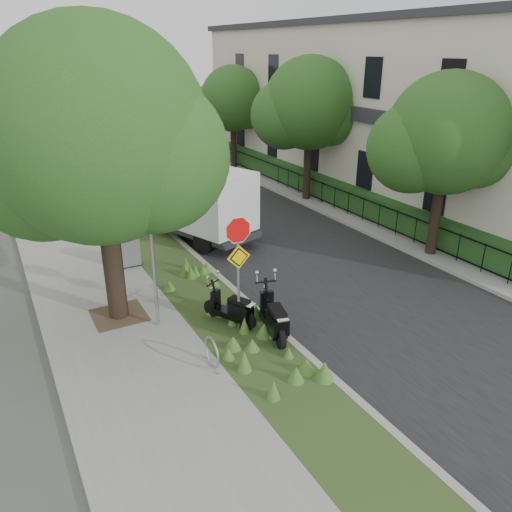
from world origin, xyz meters
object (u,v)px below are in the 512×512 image
Objects in this scene: scooter_near at (235,311)px; utility_cabinet at (129,252)px; box_truck at (195,200)px; sign_assembly at (238,251)px; scooter_far at (275,322)px.

utility_cabinet reaches higher than scooter_near.
box_truck reaches higher than scooter_near.
scooter_near is at bearing -103.94° from box_truck.
sign_assembly reaches higher than scooter_far.
scooter_far is 0.34× the size of box_truck.
sign_assembly is 7.40m from box_truck.
box_truck is 5.48× the size of utility_cabinet.
sign_assembly is 3.12× the size of utility_cabinet.
scooter_near is at bearing -75.04° from utility_cabinet.
scooter_far is at bearing -97.98° from box_truck.
box_truck is (1.71, 7.16, -0.77)m from sign_assembly.
box_truck is at bearing 82.02° from scooter_far.
scooter_near is at bearing 119.26° from scooter_far.
utility_cabinet is (-1.40, 5.47, -1.71)m from sign_assembly.
sign_assembly reaches higher than utility_cabinet.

